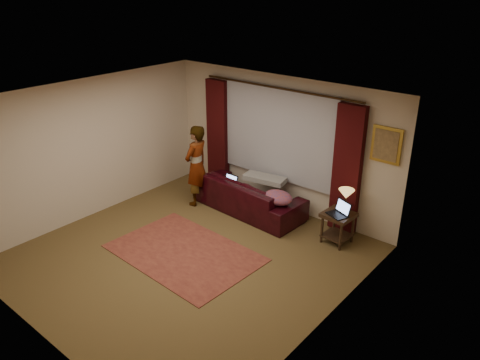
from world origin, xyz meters
name	(u,v)px	position (x,y,z in m)	size (l,w,h in m)	color
floor	(189,257)	(0.00, 0.00, -0.01)	(5.00, 5.00, 0.01)	brown
ceiling	(181,101)	(0.00, 0.00, 2.60)	(5.00, 5.00, 0.02)	silver
wall_back	(280,143)	(0.00, 2.50, 1.30)	(5.00, 0.02, 2.60)	beige
wall_front	(29,253)	(0.00, -2.50, 1.30)	(5.00, 0.02, 2.60)	beige
wall_left	(91,149)	(-2.50, 0.00, 1.30)	(0.02, 5.00, 2.60)	beige
wall_right	(328,239)	(2.50, 0.00, 1.30)	(0.02, 5.00, 2.60)	beige
sheer_curtain	(278,134)	(0.00, 2.44, 1.50)	(2.50, 0.05, 1.80)	#9FA0A8
drape_left	(218,135)	(-1.50, 2.39, 1.18)	(0.50, 0.14, 2.30)	#330809
drape_right	(347,170)	(1.50, 2.39, 1.18)	(0.50, 0.14, 2.30)	#330809
curtain_rod	(278,88)	(0.00, 2.39, 2.38)	(0.04, 0.04, 3.40)	black
picture_frame	(386,145)	(2.10, 2.47, 1.75)	(0.50, 0.04, 0.60)	gold
sofa	(249,189)	(-0.27, 1.91, 0.45)	(2.26, 0.97, 0.91)	black
throw_blanket	(265,167)	(-0.06, 2.13, 0.91)	(0.81, 0.33, 0.10)	gray
clothing_pile	(278,198)	(0.52, 1.77, 0.57)	(0.56, 0.43, 0.24)	#793C51
laptop_sofa	(228,182)	(-0.66, 1.75, 0.56)	(0.29, 0.32, 0.21)	black
area_rug	(184,253)	(-0.13, 0.03, 0.01)	(2.43, 1.62, 0.01)	brown
end_table	(337,228)	(1.64, 1.97, 0.28)	(0.49, 0.49, 0.56)	black
tiffany_lamp	(346,201)	(1.69, 2.06, 0.77)	(0.27, 0.27, 0.43)	olive
laptop_table	(338,209)	(1.65, 1.88, 0.68)	(0.33, 0.36, 0.24)	black
person	(196,166)	(-1.27, 1.51, 0.82)	(0.48, 0.48, 1.63)	gray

